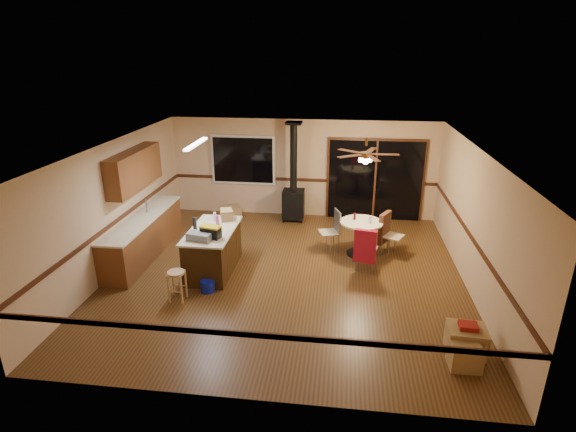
% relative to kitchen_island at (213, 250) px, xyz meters
% --- Properties ---
extents(floor, '(7.00, 7.00, 0.00)m').
position_rel_kitchen_island_xyz_m(floor, '(1.50, 0.00, -0.45)').
color(floor, '#4F3116').
rests_on(floor, ground).
extents(ceiling, '(7.00, 7.00, 0.00)m').
position_rel_kitchen_island_xyz_m(ceiling, '(1.50, 0.00, 2.15)').
color(ceiling, silver).
rests_on(ceiling, ground).
extents(wall_back, '(7.00, 0.00, 7.00)m').
position_rel_kitchen_island_xyz_m(wall_back, '(1.50, 3.50, 0.85)').
color(wall_back, tan).
rests_on(wall_back, ground).
extents(wall_front, '(7.00, 0.00, 7.00)m').
position_rel_kitchen_island_xyz_m(wall_front, '(1.50, -3.50, 0.85)').
color(wall_front, tan).
rests_on(wall_front, ground).
extents(wall_left, '(0.00, 7.00, 7.00)m').
position_rel_kitchen_island_xyz_m(wall_left, '(-2.00, 0.00, 0.85)').
color(wall_left, tan).
rests_on(wall_left, ground).
extents(wall_right, '(0.00, 7.00, 7.00)m').
position_rel_kitchen_island_xyz_m(wall_right, '(5.00, 0.00, 0.85)').
color(wall_right, tan).
rests_on(wall_right, ground).
extents(chair_rail, '(7.00, 7.00, 0.08)m').
position_rel_kitchen_island_xyz_m(chair_rail, '(1.50, 0.00, 0.55)').
color(chair_rail, '#401F10').
rests_on(chair_rail, ground).
extents(window, '(1.72, 0.10, 1.32)m').
position_rel_kitchen_island_xyz_m(window, '(-0.10, 3.45, 1.05)').
color(window, black).
rests_on(window, ground).
extents(sliding_door, '(2.52, 0.10, 2.10)m').
position_rel_kitchen_island_xyz_m(sliding_door, '(3.40, 3.45, 0.60)').
color(sliding_door, black).
rests_on(sliding_door, ground).
extents(lower_cabinets, '(0.60, 3.00, 0.86)m').
position_rel_kitchen_island_xyz_m(lower_cabinets, '(-1.70, 0.50, -0.02)').
color(lower_cabinets, brown).
rests_on(lower_cabinets, ground).
extents(countertop, '(0.64, 3.04, 0.04)m').
position_rel_kitchen_island_xyz_m(countertop, '(-1.70, 0.50, 0.43)').
color(countertop, beige).
rests_on(countertop, lower_cabinets).
extents(upper_cabinets, '(0.35, 2.00, 0.80)m').
position_rel_kitchen_island_xyz_m(upper_cabinets, '(-1.83, 0.70, 1.45)').
color(upper_cabinets, brown).
rests_on(upper_cabinets, ground).
extents(kitchen_island, '(0.88, 1.68, 0.90)m').
position_rel_kitchen_island_xyz_m(kitchen_island, '(0.00, 0.00, 0.00)').
color(kitchen_island, '#321F0C').
rests_on(kitchen_island, ground).
extents(wood_stove, '(0.55, 0.50, 2.52)m').
position_rel_kitchen_island_xyz_m(wood_stove, '(1.30, 3.05, 0.28)').
color(wood_stove, black).
rests_on(wood_stove, ground).
extents(ceiling_fan, '(0.24, 0.24, 0.55)m').
position_rel_kitchen_island_xyz_m(ceiling_fan, '(3.00, 1.14, 1.76)').
color(ceiling_fan, brown).
rests_on(ceiling_fan, ceiling).
extents(fluorescent_strip, '(0.10, 1.20, 0.04)m').
position_rel_kitchen_island_xyz_m(fluorescent_strip, '(-0.30, 0.30, 2.11)').
color(fluorescent_strip, white).
rests_on(fluorescent_strip, ceiling).
extents(toolbox_grey, '(0.50, 0.34, 0.14)m').
position_rel_kitchen_island_xyz_m(toolbox_grey, '(-0.08, -0.52, 0.52)').
color(toolbox_grey, slate).
rests_on(toolbox_grey, kitchen_island).
extents(toolbox_black, '(0.41, 0.28, 0.21)m').
position_rel_kitchen_island_xyz_m(toolbox_black, '(0.10, -0.39, 0.55)').
color(toolbox_black, black).
rests_on(toolbox_black, kitchen_island).
extents(toolbox_yellow_lid, '(0.43, 0.29, 0.03)m').
position_rel_kitchen_island_xyz_m(toolbox_yellow_lid, '(0.10, -0.39, 0.67)').
color(toolbox_yellow_lid, gold).
rests_on(toolbox_yellow_lid, toolbox_black).
extents(box_on_island, '(0.34, 0.39, 0.22)m').
position_rel_kitchen_island_xyz_m(box_on_island, '(0.16, 0.59, 0.56)').
color(box_on_island, olive).
rests_on(box_on_island, kitchen_island).
extents(bottle_dark, '(0.09, 0.09, 0.27)m').
position_rel_kitchen_island_xyz_m(bottle_dark, '(-0.32, -0.06, 0.58)').
color(bottle_dark, black).
rests_on(bottle_dark, kitchen_island).
extents(bottle_pink, '(0.07, 0.07, 0.20)m').
position_rel_kitchen_island_xyz_m(bottle_pink, '(0.04, 0.29, 0.55)').
color(bottle_pink, '#D84C8C').
rests_on(bottle_pink, kitchen_island).
extents(bottle_white, '(0.08, 0.08, 0.19)m').
position_rel_kitchen_island_xyz_m(bottle_white, '(-0.07, 0.49, 0.54)').
color(bottle_white, white).
rests_on(bottle_white, kitchen_island).
extents(bar_stool, '(0.38, 0.38, 0.57)m').
position_rel_kitchen_island_xyz_m(bar_stool, '(-0.33, -1.21, -0.17)').
color(bar_stool, tan).
rests_on(bar_stool, floor).
extents(blue_bucket, '(0.33, 0.33, 0.22)m').
position_rel_kitchen_island_xyz_m(blue_bucket, '(0.12, -0.85, -0.34)').
color(blue_bucket, '#0D1CBA').
rests_on(blue_bucket, floor).
extents(dining_table, '(0.93, 0.93, 0.78)m').
position_rel_kitchen_island_xyz_m(dining_table, '(3.00, 1.14, 0.08)').
color(dining_table, black).
rests_on(dining_table, ground).
extents(glass_red, '(0.06, 0.06, 0.15)m').
position_rel_kitchen_island_xyz_m(glass_red, '(2.85, 1.24, 0.40)').
color(glass_red, '#590C14').
rests_on(glass_red, dining_table).
extents(glass_cream, '(0.07, 0.07, 0.14)m').
position_rel_kitchen_island_xyz_m(glass_cream, '(3.18, 1.09, 0.40)').
color(glass_cream, beige).
rests_on(glass_cream, dining_table).
extents(chair_left, '(0.52, 0.51, 0.51)m').
position_rel_kitchen_island_xyz_m(chair_left, '(2.40, 1.27, 0.14)').
color(chair_left, tan).
rests_on(chair_left, ground).
extents(chair_near, '(0.51, 0.54, 0.70)m').
position_rel_kitchen_island_xyz_m(chair_near, '(3.06, 0.26, 0.14)').
color(chair_near, tan).
rests_on(chair_near, ground).
extents(chair_right, '(0.60, 0.59, 0.70)m').
position_rel_kitchen_island_xyz_m(chair_right, '(3.54, 1.27, 0.14)').
color(chair_right, tan).
rests_on(chair_right, ground).
extents(box_under_window, '(0.62, 0.57, 0.40)m').
position_rel_kitchen_island_xyz_m(box_under_window, '(-0.33, 2.80, -0.25)').
color(box_under_window, olive).
rests_on(box_under_window, floor).
extents(box_corner_a, '(0.58, 0.50, 0.42)m').
position_rel_kitchen_island_xyz_m(box_corner_a, '(4.49, -2.13, -0.24)').
color(box_corner_a, olive).
rests_on(box_corner_a, floor).
extents(box_corner_b, '(0.45, 0.39, 0.35)m').
position_rel_kitchen_island_xyz_m(box_corner_b, '(4.39, -2.48, -0.28)').
color(box_corner_b, olive).
rests_on(box_corner_b, floor).
extents(box_small_red, '(0.28, 0.24, 0.07)m').
position_rel_kitchen_island_xyz_m(box_small_red, '(4.49, -2.13, 0.00)').
color(box_small_red, maroon).
rests_on(box_small_red, box_corner_a).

